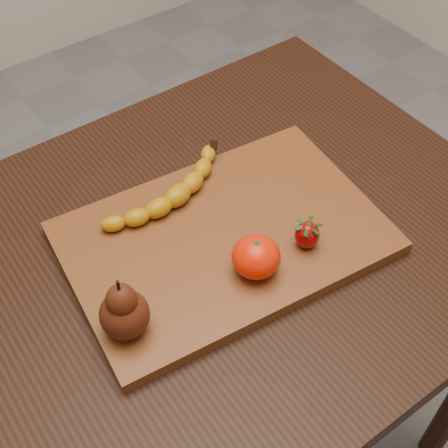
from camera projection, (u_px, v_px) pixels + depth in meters
table at (190, 295)px, 0.97m from camera, size 1.00×0.70×0.76m
cutting_board at (224, 238)px, 0.91m from camera, size 0.48×0.35×0.02m
banana at (178, 196)px, 0.93m from camera, size 0.21×0.09×0.03m
pear at (123, 306)px, 0.76m from camera, size 0.08×0.08×0.10m
mandarin at (256, 257)px, 0.84m from camera, size 0.08×0.08×0.06m
strawberry at (307, 234)px, 0.87m from camera, size 0.05×0.05×0.04m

